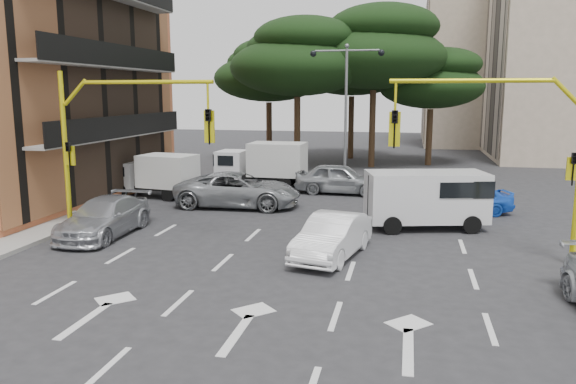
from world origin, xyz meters
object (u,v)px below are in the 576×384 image
at_px(car_silver_wagon, 104,217).
at_px(signal_mast_left, 109,132).
at_px(car_silver_cross_a, 238,190).
at_px(signal_mast_right, 519,138).
at_px(box_truck_a, 155,176).
at_px(car_blue_compact, 464,198).
at_px(car_white_hatch, 332,236).
at_px(street_lamp_center, 346,89).
at_px(box_truck_b, 262,164).
at_px(van_white, 426,200).
at_px(car_silver_cross_b, 340,179).

bearing_deg(car_silver_wagon, signal_mast_left, -27.93).
distance_m(car_silver_wagon, car_silver_cross_a, 6.98).
bearing_deg(signal_mast_right, signal_mast_left, 180.00).
bearing_deg(box_truck_a, car_blue_compact, -85.03).
bearing_deg(car_white_hatch, street_lamp_center, 106.83).
bearing_deg(signal_mast_right, car_white_hatch, -172.89).
xyz_separation_m(car_silver_cross_a, box_truck_b, (-0.40, 5.85, 0.45)).
bearing_deg(van_white, car_silver_cross_b, -163.17).
bearing_deg(car_white_hatch, van_white, 69.17).
distance_m(car_white_hatch, box_truck_a, 13.46).
bearing_deg(street_lamp_center, signal_mast_right, -64.09).
xyz_separation_m(car_silver_wagon, box_truck_a, (-1.63, 7.72, 0.39)).
bearing_deg(car_silver_wagon, box_truck_b, 75.80).
bearing_deg(car_silver_cross_b, signal_mast_left, 149.76).
bearing_deg(car_silver_wagon, car_white_hatch, -7.24).
xyz_separation_m(street_lamp_center, car_blue_compact, (6.00, -7.00, -4.73)).
distance_m(car_white_hatch, van_white, 5.61).
bearing_deg(street_lamp_center, signal_mast_left, -115.91).
bearing_deg(box_truck_b, car_silver_wagon, 167.96).
bearing_deg(car_silver_cross_a, car_silver_cross_b, -45.78).
xyz_separation_m(car_silver_wagon, car_silver_cross_a, (3.28, 6.16, 0.10)).
bearing_deg(signal_mast_right, car_silver_wagon, 178.82).
relative_size(car_white_hatch, car_silver_wagon, 0.88).
xyz_separation_m(signal_mast_left, car_silver_cross_a, (2.71, 6.46, -3.09)).
height_order(car_silver_cross_a, van_white, van_white).
distance_m(signal_mast_left, street_lamp_center, 15.65).
bearing_deg(van_white, signal_mast_left, -84.71).
bearing_deg(car_silver_wagon, van_white, 16.93).
height_order(street_lamp_center, car_blue_compact, street_lamp_center).
xyz_separation_m(car_blue_compact, car_silver_wagon, (-13.37, -6.72, -0.01)).
xyz_separation_m(signal_mast_right, box_truck_b, (-11.30, 12.31, -2.64)).
height_order(signal_mast_left, car_white_hatch, signal_mast_left).
xyz_separation_m(signal_mast_right, box_truck_a, (-15.80, 8.01, -2.79)).
bearing_deg(street_lamp_center, car_silver_cross_b, -88.31).
distance_m(car_silver_cross_a, box_truck_b, 5.88).
xyz_separation_m(car_blue_compact, box_truck_a, (-15.00, 1.00, 0.39)).
bearing_deg(car_silver_wagon, car_silver_cross_b, 54.06).
height_order(car_white_hatch, box_truck_b, box_truck_b).
relative_size(street_lamp_center, car_white_hatch, 1.85).
height_order(car_silver_cross_a, box_truck_a, box_truck_a).
bearing_deg(car_silver_cross_a, car_blue_compact, -89.21).
xyz_separation_m(car_white_hatch, van_white, (3.02, 4.70, 0.44)).
distance_m(car_silver_cross_b, van_white, 8.06).
xyz_separation_m(signal_mast_right, signal_mast_left, (-13.61, 0.00, 0.00)).
bearing_deg(street_lamp_center, car_silver_wagon, -118.26).
relative_size(signal_mast_right, car_silver_cross_b, 1.29).
height_order(signal_mast_left, van_white, signal_mast_left).
relative_size(car_white_hatch, car_silver_cross_a, 0.73).
bearing_deg(car_white_hatch, car_silver_cross_b, 107.70).
xyz_separation_m(car_white_hatch, car_silver_wagon, (-8.64, 0.98, 0.00)).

